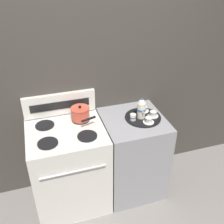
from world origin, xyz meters
The scene contains 12 objects.
ground_plane centered at (0.00, 0.00, 0.00)m, with size 6.00×6.00×0.00m, color gray.
wall_back centered at (0.00, 0.34, 1.10)m, with size 6.00×0.05×2.20m.
stove centered at (-0.31, 0.00, 0.46)m, with size 0.72×0.67×0.93m.
control_panel centered at (-0.31, 0.29, 1.04)m, with size 0.71×0.05×0.23m.
side_counter centered at (0.37, 0.00, 0.46)m, with size 0.61×0.64×0.92m.
saucepan centered at (-0.14, 0.14, 0.99)m, with size 0.21×0.28×0.15m.
serving_tray centered at (0.46, -0.01, 0.92)m, with size 0.36×0.36×0.01m.
teapot centered at (0.44, -0.01, 1.03)m, with size 0.08×0.13×0.21m.
teacup_left centered at (0.56, -0.03, 0.96)m, with size 0.11×0.11×0.05m.
teacup_right centered at (0.51, 0.09, 0.96)m, with size 0.11×0.11×0.05m.
teacup_front centered at (0.47, -0.11, 0.96)m, with size 0.11×0.11×0.05m.
creamer_jug centered at (0.35, -0.03, 0.96)m, with size 0.06×0.06×0.06m.
Camera 1 is at (-0.49, -2.01, 2.33)m, focal length 42.00 mm.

